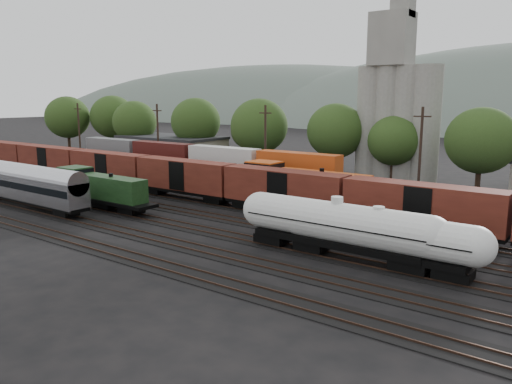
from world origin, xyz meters
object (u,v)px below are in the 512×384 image
Objects in this scene: green_locomotive at (96,188)px; orange_locomotive at (297,184)px; grain_silo at (396,110)px; tank_car_a at (336,224)px; passenger_coach at (23,182)px.

green_locomotive is 0.85× the size of orange_locomotive.
green_locomotive is 0.57× the size of grain_silo.
grain_silo is at bearing 62.90° from green_locomotive.
tank_car_a is 43.26m from grain_silo.
orange_locomotive reaches higher than tank_car_a.
orange_locomotive is at bearing 38.41° from green_locomotive.
orange_locomotive is 27.43m from grain_silo.
green_locomotive is at bearing 180.00° from tank_car_a.
passenger_coach is 0.77× the size of grain_silo.
grain_silo reaches higher than passenger_coach.
orange_locomotive is (18.92, 15.00, 0.26)m from green_locomotive.
green_locomotive is at bearing -141.59° from orange_locomotive.
tank_car_a is at bearing 7.28° from passenger_coach.
passenger_coach is at bearing -145.28° from green_locomotive.
orange_locomotive is at bearing 37.43° from passenger_coach.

